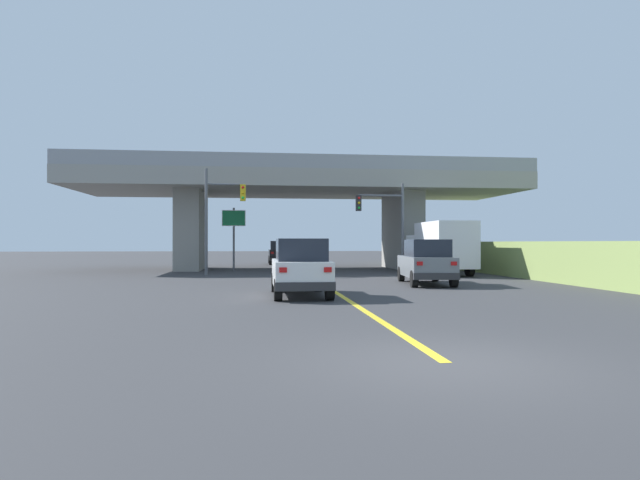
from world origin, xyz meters
TOP-DOWN VIEW (x-y plane):
  - ground at (0.00, 30.25)m, footprint 160.00×160.00m
  - overpass_bridge at (0.00, 30.25)m, footprint 30.68×9.91m
  - lane_divider_stripe at (0.00, 13.61)m, footprint 0.20×27.22m
  - suv_lead at (-1.44, 10.74)m, footprint 1.94×4.37m
  - suv_crossing at (4.60, 15.38)m, footprint 2.42×4.94m
  - box_truck at (7.79, 22.49)m, footprint 2.33×6.52m
  - sedan_oncoming at (-1.06, 38.86)m, footprint 1.88×4.62m
  - traffic_signal_nearside at (4.92, 24.07)m, footprint 3.00×0.36m
  - traffic_signal_farside at (-5.21, 23.54)m, footprint 2.36×0.36m
  - highway_sign at (-4.53, 28.12)m, footprint 1.56×0.17m

SIDE VIEW (x-z plane):
  - ground at x=0.00m, z-range 0.00..0.00m
  - lane_divider_stripe at x=0.00m, z-range 0.00..0.01m
  - suv_lead at x=-1.44m, z-range 0.00..2.02m
  - sedan_oncoming at x=-1.06m, z-range 0.00..2.02m
  - suv_crossing at x=4.60m, z-range 0.00..2.02m
  - box_truck at x=7.79m, z-range 0.07..3.15m
  - highway_sign at x=-4.53m, z-range 0.97..5.18m
  - traffic_signal_nearside at x=4.92m, z-range 0.71..6.23m
  - traffic_signal_farside at x=-5.21m, z-range 0.69..6.87m
  - overpass_bridge at x=0.00m, z-range 1.53..8.99m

